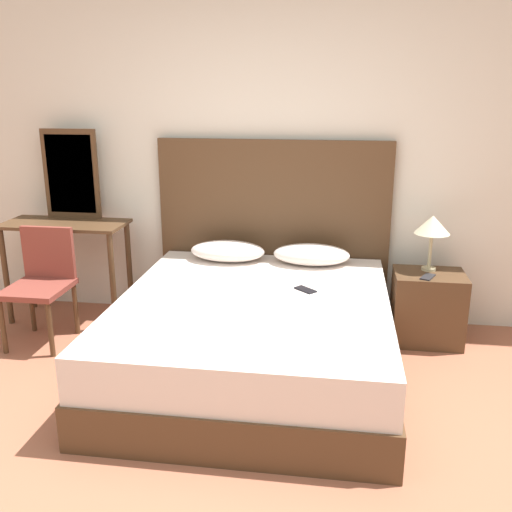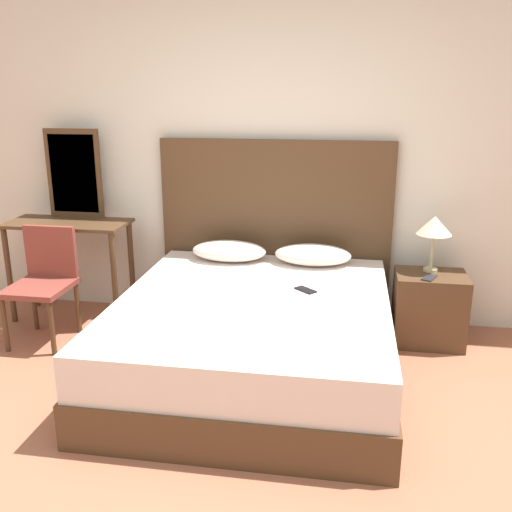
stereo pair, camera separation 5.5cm
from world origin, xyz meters
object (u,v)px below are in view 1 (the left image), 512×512
(nightstand, at_px, (427,307))
(table_lamp, at_px, (432,226))
(vanity_desk, at_px, (66,242))
(phone_on_nightstand, at_px, (428,277))
(bed, at_px, (254,337))
(phone_on_bed, at_px, (305,290))
(chair, at_px, (42,278))

(nightstand, xyz_separation_m, table_lamp, (-0.00, 0.08, 0.60))
(table_lamp, xyz_separation_m, vanity_desk, (-2.79, -0.05, -0.22))
(nightstand, distance_m, phone_on_nightstand, 0.29)
(bed, bearing_deg, phone_on_nightstand, 27.63)
(phone_on_bed, bearing_deg, bed, -148.55)
(vanity_desk, bearing_deg, chair, -90.46)
(table_lamp, bearing_deg, chair, -170.76)
(chair, bearing_deg, table_lamp, 9.24)
(bed, height_order, nightstand, bed)
(phone_on_nightstand, height_order, chair, chair)
(table_lamp, distance_m, chair, 2.85)
(phone_on_bed, distance_m, phone_on_nightstand, 0.93)
(bed, xyz_separation_m, vanity_desk, (-1.61, 0.73, 0.38))
(bed, bearing_deg, vanity_desk, 155.66)
(bed, xyz_separation_m, nightstand, (1.18, 0.70, -0.00))
(vanity_desk, bearing_deg, nightstand, -0.58)
(phone_on_nightstand, relative_size, chair, 0.20)
(phone_on_nightstand, relative_size, vanity_desk, 0.17)
(bed, relative_size, table_lamp, 4.83)
(phone_on_bed, xyz_separation_m, table_lamp, (0.87, 0.59, 0.32))
(phone_on_bed, bearing_deg, phone_on_nightstand, 26.11)
(phone_on_bed, height_order, vanity_desk, vanity_desk)
(phone_on_bed, height_order, table_lamp, table_lamp)
(nightstand, relative_size, phone_on_nightstand, 3.18)
(table_lamp, distance_m, phone_on_nightstand, 0.37)
(phone_on_bed, xyz_separation_m, vanity_desk, (-1.92, 0.54, 0.10))
(table_lamp, height_order, phone_on_nightstand, table_lamp)
(vanity_desk, relative_size, chair, 1.15)
(phone_on_nightstand, distance_m, chair, 2.78)
(phone_on_nightstand, bearing_deg, chair, -174.24)
(vanity_desk, height_order, chair, chair)
(phone_on_bed, distance_m, chair, 1.93)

